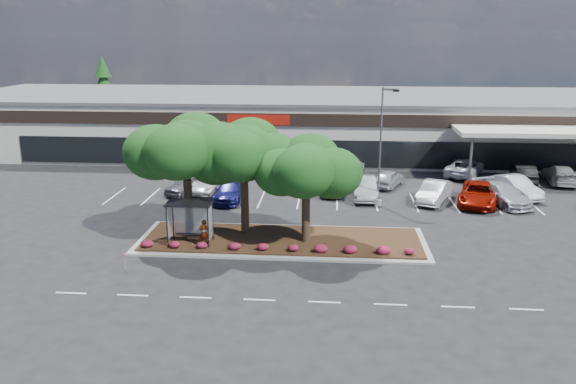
# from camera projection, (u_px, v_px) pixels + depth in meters

# --- Properties ---
(ground) EXTENTS (160.00, 160.00, 0.00)m
(ground) POSITION_uv_depth(u_px,v_px,m) (311.00, 269.00, 31.28)
(ground) COLOR black
(ground) RESTS_ON ground
(retail_store) EXTENTS (80.40, 25.20, 6.25)m
(retail_store) POSITION_uv_depth(u_px,v_px,m) (324.00, 122.00, 62.96)
(retail_store) COLOR beige
(retail_store) RESTS_ON ground
(landscape_island) EXTENTS (18.00, 6.00, 0.26)m
(landscape_island) POSITION_uv_depth(u_px,v_px,m) (282.00, 240.00, 35.23)
(landscape_island) COLOR #9B9B96
(landscape_island) RESTS_ON ground
(lane_markings) EXTENTS (33.12, 20.06, 0.01)m
(lane_markings) POSITION_uv_depth(u_px,v_px,m) (315.00, 212.00, 41.29)
(lane_markings) COLOR silver
(lane_markings) RESTS_ON ground
(shrub_row) EXTENTS (17.00, 0.80, 0.50)m
(shrub_row) POSITION_uv_depth(u_px,v_px,m) (279.00, 247.00, 33.11)
(shrub_row) COLOR maroon
(shrub_row) RESTS_ON landscape_island
(bus_shelter) EXTENTS (2.75, 1.55, 2.59)m
(bus_shelter) POSITION_uv_depth(u_px,v_px,m) (190.00, 210.00, 34.05)
(bus_shelter) COLOR black
(bus_shelter) RESTS_ON landscape_island
(island_tree_west) EXTENTS (7.20, 7.20, 7.89)m
(island_tree_west) POSITION_uv_depth(u_px,v_px,m) (187.00, 174.00, 35.06)
(island_tree_west) COLOR #123C12
(island_tree_west) RESTS_ON landscape_island
(island_tree_mid) EXTENTS (6.60, 6.60, 7.32)m
(island_tree_mid) POSITION_uv_depth(u_px,v_px,m) (244.00, 177.00, 35.55)
(island_tree_mid) COLOR #123C12
(island_tree_mid) RESTS_ON landscape_island
(island_tree_east) EXTENTS (5.80, 5.80, 6.50)m
(island_tree_east) POSITION_uv_depth(u_px,v_px,m) (306.00, 190.00, 33.92)
(island_tree_east) COLOR #123C12
(island_tree_east) RESTS_ON landscape_island
(conifer_north_west) EXTENTS (4.40, 4.40, 10.00)m
(conifer_north_west) POSITION_uv_depth(u_px,v_px,m) (105.00, 93.00, 76.34)
(conifer_north_west) COLOR #123C12
(conifer_north_west) RESTS_ON ground
(person_waiting) EXTENTS (0.62, 0.42, 1.67)m
(person_waiting) POSITION_uv_depth(u_px,v_px,m) (204.00, 233.00, 33.75)
(person_waiting) COLOR #594C47
(person_waiting) RESTS_ON landscape_island
(light_pole) EXTENTS (1.43, 0.52, 8.92)m
(light_pole) POSITION_uv_depth(u_px,v_px,m) (381.00, 155.00, 41.92)
(light_pole) COLOR #9B9B96
(light_pole) RESTS_ON ground
(survey_stake) EXTENTS (0.08, 0.14, 1.01)m
(survey_stake) POSITION_uv_depth(u_px,v_px,m) (125.00, 259.00, 30.92)
(survey_stake) COLOR tan
(survey_stake) RESTS_ON ground
(car_0) EXTENTS (3.27, 4.71, 1.49)m
(car_0) POSITION_uv_depth(u_px,v_px,m) (187.00, 184.00, 46.01)
(car_0) COLOR #5D5C64
(car_0) RESTS_ON ground
(car_1) EXTENTS (3.47, 5.46, 1.40)m
(car_1) POSITION_uv_depth(u_px,v_px,m) (210.00, 183.00, 46.60)
(car_1) COLOR silver
(car_1) RESTS_ON ground
(car_2) EXTENTS (2.16, 5.11, 1.47)m
(car_2) POSITION_uv_depth(u_px,v_px,m) (230.00, 191.00, 44.12)
(car_2) COLOR navy
(car_2) RESTS_ON ground
(car_3) EXTENTS (2.22, 4.73, 1.57)m
(car_3) POSITION_uv_depth(u_px,v_px,m) (333.00, 184.00, 45.92)
(car_3) COLOR #57575E
(car_3) RESTS_ON ground
(car_4) EXTENTS (1.93, 5.18, 1.69)m
(car_4) POSITION_uv_depth(u_px,v_px,m) (364.00, 188.00, 44.68)
(car_4) COLOR #9BA1A6
(car_4) RESTS_ON ground
(car_5) EXTENTS (3.57, 5.17, 1.61)m
(car_5) POSITION_uv_depth(u_px,v_px,m) (434.00, 192.00, 43.62)
(car_5) COLOR #B5BBC2
(car_5) RESTS_ON ground
(car_6) EXTENTS (4.40, 6.45, 1.64)m
(car_6) POSITION_uv_depth(u_px,v_px,m) (479.00, 194.00, 43.02)
(car_6) COLOR #921003
(car_6) RESTS_ON ground
(car_7) EXTENTS (4.07, 5.89, 1.58)m
(car_7) POSITION_uv_depth(u_px,v_px,m) (502.00, 194.00, 42.99)
(car_7) COLOR #ABAEB8
(car_7) RESTS_ON ground
(car_8) EXTENTS (3.44, 5.41, 1.68)m
(car_8) POSITION_uv_depth(u_px,v_px,m) (515.00, 187.00, 44.91)
(car_8) COLOR silver
(car_8) RESTS_ON ground
(car_9) EXTENTS (2.19, 4.81, 1.53)m
(car_9) POSITION_uv_depth(u_px,v_px,m) (182.00, 163.00, 53.57)
(car_9) COLOR black
(car_9) RESTS_ON ground
(car_10) EXTENTS (1.81, 4.24, 1.43)m
(car_10) POSITION_uv_depth(u_px,v_px,m) (234.00, 165.00, 52.91)
(car_10) COLOR navy
(car_10) RESTS_ON ground
(car_11) EXTENTS (4.90, 6.54, 1.65)m
(car_11) POSITION_uv_depth(u_px,v_px,m) (286.00, 167.00, 51.79)
(car_11) COLOR slate
(car_11) RESTS_ON ground
(car_12) EXTENTS (3.71, 5.29, 1.34)m
(car_12) POSITION_uv_depth(u_px,v_px,m) (313.00, 168.00, 51.91)
(car_12) COLOR navy
(car_12) RESTS_ON ground
(car_13) EXTENTS (2.47, 5.00, 1.40)m
(car_13) POSITION_uv_depth(u_px,v_px,m) (353.00, 167.00, 52.29)
(car_13) COLOR silver
(car_13) RESTS_ON ground
(car_14) EXTENTS (3.27, 4.55, 1.44)m
(car_14) POSITION_uv_depth(u_px,v_px,m) (388.00, 178.00, 48.06)
(car_14) COLOR #AAB1B6
(car_14) RESTS_ON ground
(car_15) EXTENTS (4.86, 6.44, 1.63)m
(car_15) POSITION_uv_depth(u_px,v_px,m) (465.00, 168.00, 51.57)
(car_15) COLOR #B4BCC2
(car_15) RESTS_ON ground
(car_16) EXTENTS (2.44, 5.07, 1.60)m
(car_16) POSITION_uv_depth(u_px,v_px,m) (524.00, 173.00, 49.42)
(car_16) COLOR black
(car_16) RESTS_ON ground
(car_17) EXTENTS (2.84, 5.63, 1.57)m
(car_17) POSITION_uv_depth(u_px,v_px,m) (560.00, 174.00, 49.17)
(car_17) COLOR #B9B9B9
(car_17) RESTS_ON ground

